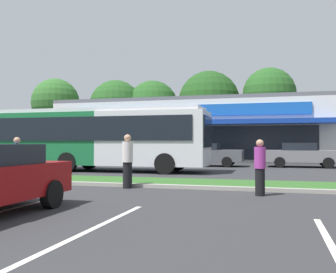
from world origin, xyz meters
TOP-DOWN VIEW (x-y plane):
  - grass_median at (0.00, 14.00)m, footprint 56.00×2.20m
  - curb_lip at (0.00, 12.78)m, footprint 56.00×0.24m
  - parking_stripe_2 at (1.10, 6.75)m, footprint 0.12×4.80m
  - parking_stripe_3 at (4.93, 6.30)m, footprint 0.12×4.80m
  - storefront_building at (-2.68, 36.35)m, footprint 23.65×14.05m
  - tree_far_left at (-22.37, 42.99)m, footprint 5.93×5.93m
  - tree_left at (-15.30, 45.58)m, footprint 6.66×6.66m
  - tree_mid_left at (-10.69, 46.59)m, footprint 6.40×6.40m
  - tree_mid at (-3.47, 46.40)m, footprint 7.35×7.35m
  - tree_mid_right at (3.59, 46.07)m, footprint 6.08×6.08m
  - city_bus at (-5.02, 19.09)m, footprint 12.12×2.74m
  - car_0 at (-6.30, 25.29)m, footprint 4.41×1.96m
  - car_1 at (5.74, 25.15)m, footprint 4.32×1.97m
  - car_3 at (-0.08, 24.61)m, footprint 4.63×1.90m
  - car_4 at (-15.04, 26.30)m, footprint 4.52×1.88m
  - pedestrian_near_bench at (3.75, 11.78)m, footprint 0.32×0.32m
  - pedestrian_mid at (-4.19, 11.71)m, footprint 0.34×0.34m
  - pedestrian_far at (-0.50, 12.43)m, footprint 0.36×0.36m

SIDE VIEW (x-z plane):
  - parking_stripe_2 at x=1.10m, z-range 0.00..0.01m
  - parking_stripe_3 at x=4.93m, z-range 0.00..0.01m
  - grass_median at x=0.00m, z-range 0.00..0.12m
  - curb_lip at x=0.00m, z-range 0.00..0.12m
  - car_3 at x=-0.08m, z-range 0.04..1.48m
  - car_1 at x=5.74m, z-range 0.03..1.51m
  - car_0 at x=-6.30m, z-range 0.02..1.52m
  - pedestrian_near_bench at x=3.75m, z-range 0.00..1.59m
  - car_4 at x=-15.04m, z-range 0.01..1.64m
  - pedestrian_mid at x=-4.19m, z-range 0.00..1.68m
  - pedestrian_far at x=-0.50m, z-range 0.00..1.77m
  - city_bus at x=-5.02m, z-range 0.14..3.39m
  - storefront_building at x=-2.68m, z-range 0.00..5.20m
  - tree_left at x=-15.30m, z-range 1.37..10.79m
  - tree_mid_left at x=-10.69m, z-range 1.44..10.76m
  - tree_mid at x=-3.47m, z-range 1.38..11.52m
  - tree_far_left at x=-22.37m, z-range 1.78..11.30m
  - tree_mid_right at x=3.59m, z-range 1.99..12.10m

